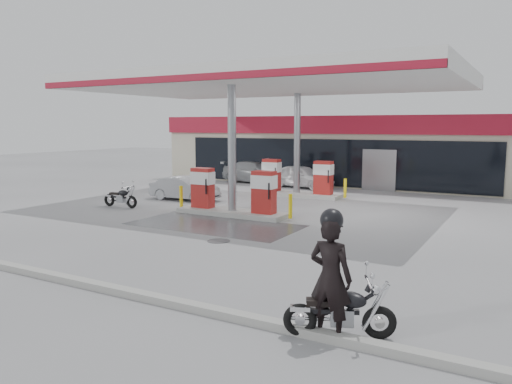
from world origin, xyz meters
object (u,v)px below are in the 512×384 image
Objects in this scene: main_motorcycle at (342,313)px; parked_motorcycle at (121,198)px; parked_car_left at (257,172)px; biker_main at (331,278)px; pump_island_far at (297,182)px; hatchback_silver at (185,188)px; attendant at (268,175)px; sedan_white at (301,176)px; pump_island_near at (232,197)px.

main_motorcycle is 0.99× the size of parked_motorcycle.
biker_main is at bearing -141.73° from parked_car_left.
pump_island_far is 1.54× the size of hatchback_silver.
sedan_white is at bearing -29.49° from attendant.
pump_island_near is at bearing -121.04° from hatchback_silver.
attendant is 3.83m from parked_car_left.
biker_main is 15.91m from hatchback_silver.
pump_island_near and pump_island_far have the same top height.
parked_motorcycle is 10.74m from sedan_white.
sedan_white is 0.84× the size of parked_car_left.
main_motorcycle is 20.01m from sedan_white.
sedan_white is (-1.18, 3.20, -0.07)m from pump_island_far.
attendant is at bearing 154.77° from pump_island_far.
main_motorcycle is (7.59, -14.78, -0.29)m from pump_island_far.
biker_main is at bearing -63.48° from pump_island_far.
pump_island_far is at bearing 90.00° from pump_island_near.
hatchback_silver is at bearing -39.04° from biker_main.
hatchback_silver is at bearing -170.38° from parked_car_left.
pump_island_far is at bearing -125.65° from parked_car_left.
biker_main is at bearing -145.33° from sedan_white.
biker_main is at bearing -155.37° from attendant.
pump_island_near is 2.94× the size of main_motorcycle.
attendant is 0.39× the size of parked_car_left.
main_motorcycle is at bearing -154.78° from attendant.
attendant is at bearing 106.87° from pump_island_near.
main_motorcycle is at bearing -62.82° from pump_island_far.
pump_island_far is 1.15× the size of parked_car_left.
main_motorcycle is 0.52× the size of hatchback_silver.
sedan_white reaches higher than hatchback_silver.
biker_main is 14.91m from parked_motorcycle.
biker_main reaches higher than main_motorcycle.
pump_island_far is 3.41m from sedan_white.
sedan_white is 2.15× the size of attendant.
sedan_white is 7.55m from hatchback_silver.
pump_island_near is 7.32m from attendant.
hatchback_silver is at bearing 112.36° from main_motorcycle.
parked_motorcycle is at bearing -171.15° from pump_island_near.
pump_island_far reaches higher than parked_motorcycle.
biker_main is 18.51m from attendant.
biker_main reaches higher than sedan_white.
parked_car_left is at bearing 138.37° from pump_island_far.
parked_car_left is at bearing 84.14° from parked_motorcycle.
biker_main is 1.14× the size of parked_motorcycle.
attendant is at bearing 166.11° from sedan_white.
pump_island_near is 1.54× the size of hatchback_silver.
sedan_white is at bearing 97.33° from pump_island_near.
attendant is at bearing 97.41° from main_motorcycle.
parked_motorcycle is at bearing 152.67° from attendant.
attendant is (-2.12, 7.00, 0.16)m from pump_island_near.
pump_island_near is 10.97m from parked_car_left.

